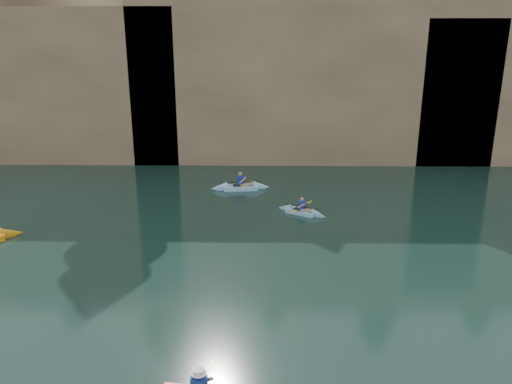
{
  "coord_description": "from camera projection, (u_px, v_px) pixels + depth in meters",
  "views": [
    {
      "loc": [
        -1.27,
        -11.34,
        8.24
      ],
      "look_at": [
        -1.53,
        5.64,
        3.0
      ],
      "focal_mm": 35.0,
      "sensor_mm": 36.0,
      "label": 1
    }
  ],
  "objects": [
    {
      "name": "kayaker_ltblue_near",
      "position": [
        302.0,
        211.0,
        24.45
      ],
      "size": [
        2.57,
        1.95,
        1.04
      ],
      "rotation": [
        0.0,
        0.0,
        -0.57
      ],
      "color": "#80BBD7",
      "rests_on": "ground"
    },
    {
      "name": "sea_cave_east",
      "position": [
        431.0,
        132.0,
        33.41
      ],
      "size": [
        5.0,
        1.0,
        4.5
      ],
      "primitive_type": "cube",
      "color": "black",
      "rests_on": "ground"
    },
    {
      "name": "sea_cave_center",
      "position": [
        223.0,
        141.0,
        33.8
      ],
      "size": [
        3.5,
        1.0,
        3.2
      ],
      "primitive_type": "cube",
      "color": "black",
      "rests_on": "ground"
    },
    {
      "name": "cliff",
      "position": [
        279.0,
        68.0,
        40.14
      ],
      "size": [
        70.0,
        16.0,
        12.0
      ],
      "primitive_type": "cube",
      "color": "tan",
      "rests_on": "ground"
    },
    {
      "name": "cliff_slab_center",
      "position": [
        313.0,
        78.0,
        33.13
      ],
      "size": [
        24.0,
        2.4,
        11.4
      ],
      "primitive_type": "cube",
      "color": "#9B7E5E",
      "rests_on": "ground"
    },
    {
      "name": "sea_cave_west",
      "position": [
        18.0,
        134.0,
        33.89
      ],
      "size": [
        4.5,
        1.0,
        4.0
      ],
      "primitive_type": "cube",
      "color": "black",
      "rests_on": "ground"
    },
    {
      "name": "ground",
      "position": [
        310.0,
        362.0,
        13.25
      ],
      "size": [
        160.0,
        160.0,
        0.0
      ],
      "primitive_type": "plane",
      "color": "black",
      "rests_on": "ground"
    },
    {
      "name": "kayaker_ltblue_mid",
      "position": [
        240.0,
        187.0,
        28.37
      ],
      "size": [
        3.4,
        2.48,
        1.27
      ],
      "rotation": [
        0.0,
        0.0,
        0.12
      ],
      "color": "#98CEFF",
      "rests_on": "ground"
    }
  ]
}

